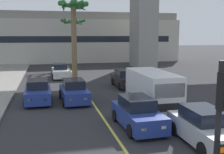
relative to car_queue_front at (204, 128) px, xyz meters
name	(u,v)px	position (x,y,z in m)	size (l,w,h in m)	color
lane_stripe_center	(85,91)	(-3.54, 12.42, -0.72)	(0.14, 56.00, 0.01)	#DBCC4C
pier_building_backdrop	(64,38)	(-3.54, 38.68, 3.38)	(39.28, 8.04, 8.32)	beige
car_queue_front	(204,128)	(0.00, 0.00, 0.00)	(1.88, 4.12, 1.56)	#B7BABF
car_queue_second	(125,79)	(0.25, 13.49, 0.00)	(1.84, 4.10, 1.56)	black
car_queue_third	(38,92)	(-7.24, 9.41, 0.00)	(1.89, 4.13, 1.56)	navy
car_queue_fourth	(74,92)	(-4.77, 8.95, 0.00)	(1.96, 4.16, 1.56)	navy
car_queue_fifth	(60,71)	(-5.17, 20.07, 0.00)	(1.89, 4.13, 1.56)	white
car_queue_sixth	(137,114)	(-2.14, 2.71, 0.00)	(1.95, 4.16, 1.56)	navy
delivery_van	(152,89)	(-0.06, 6.00, 0.57)	(2.18, 5.26, 2.36)	white
traffic_light_median_near	(220,133)	(-3.12, -5.50, 1.99)	(0.24, 0.37, 4.20)	black
palm_tree_near_median	(74,21)	(-4.14, 14.46, 5.13)	(2.71, 2.75, 7.68)	brown
palm_tree_mid_median	(73,30)	(-2.83, 29.45, 4.63)	(3.46, 3.57, 6.94)	brown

